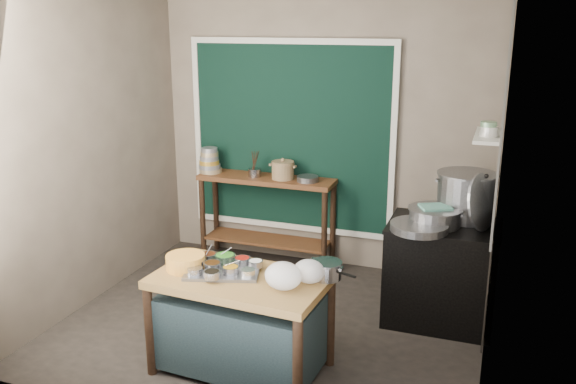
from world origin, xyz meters
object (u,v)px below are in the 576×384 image
(yellow_basin, at_px, (186,262))
(stock_pot, at_px, (466,196))
(condiment_tray, at_px, (223,270))
(steamer, at_px, (435,217))
(saucepan, at_px, (326,270))
(prep_table, at_px, (241,324))
(ceramic_crock, at_px, (283,171))
(back_counter, at_px, (267,220))
(utensil_cup, at_px, (255,173))
(stove_block, at_px, (441,274))

(yellow_basin, distance_m, stock_pot, 2.44)
(condiment_tray, distance_m, stock_pot, 2.20)
(yellow_basin, height_order, steamer, steamer)
(yellow_basin, height_order, saucepan, saucepan)
(prep_table, xyz_separation_m, saucepan, (0.59, 0.19, 0.44))
(stock_pot, xyz_separation_m, steamer, (-0.22, -0.26, -0.13))
(saucepan, height_order, ceramic_crock, ceramic_crock)
(back_counter, height_order, utensil_cup, utensil_cup)
(back_counter, bearing_deg, steamer, -22.97)
(back_counter, bearing_deg, prep_table, -73.53)
(yellow_basin, bearing_deg, prep_table, 0.74)
(stove_block, relative_size, steamer, 1.97)
(condiment_tray, bearing_deg, stock_pot, 42.79)
(back_counter, relative_size, ceramic_crock, 5.90)
(condiment_tray, relative_size, yellow_basin, 1.85)
(stock_pot, bearing_deg, yellow_basin, -140.98)
(back_counter, height_order, condiment_tray, back_counter)
(condiment_tray, bearing_deg, prep_table, -14.75)
(ceramic_crock, bearing_deg, utensil_cup, -178.78)
(stove_block, bearing_deg, stock_pot, 56.80)
(stove_block, distance_m, stock_pot, 0.71)
(prep_table, relative_size, stove_block, 1.39)
(stove_block, relative_size, condiment_tray, 1.68)
(saucepan, distance_m, ceramic_crock, 2.10)
(stove_block, distance_m, saucepan, 1.37)
(stock_pot, distance_m, steamer, 0.37)
(saucepan, bearing_deg, ceramic_crock, 138.65)
(back_counter, relative_size, condiment_tray, 2.71)
(steamer, bearing_deg, ceramic_crock, 155.17)
(ceramic_crock, bearing_deg, condiment_tray, -82.54)
(prep_table, bearing_deg, yellow_basin, -175.73)
(stove_block, distance_m, utensil_cup, 2.22)
(yellow_basin, bearing_deg, steamer, 37.33)
(saucepan, bearing_deg, steamer, 79.47)
(condiment_tray, height_order, yellow_basin, yellow_basin)
(saucepan, bearing_deg, stock_pot, 77.25)
(utensil_cup, bearing_deg, ceramic_crock, 1.22)
(back_counter, height_order, stock_pot, stock_pot)
(utensil_cup, xyz_separation_m, steamer, (1.94, -0.75, -0.04))
(prep_table, bearing_deg, ceramic_crock, 105.09)
(prep_table, xyz_separation_m, condiment_tray, (-0.15, 0.04, 0.39))
(back_counter, bearing_deg, ceramic_crock, -4.95)
(saucepan, xyz_separation_m, ceramic_crock, (-1.01, 1.83, 0.22))
(utensil_cup, height_order, ceramic_crock, ceramic_crock)
(stove_block, bearing_deg, prep_table, -135.00)
(yellow_basin, height_order, utensil_cup, utensil_cup)
(condiment_tray, relative_size, ceramic_crock, 2.18)
(prep_table, relative_size, saucepan, 5.43)
(utensil_cup, bearing_deg, condiment_tray, -73.86)
(stove_block, relative_size, saucepan, 3.91)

